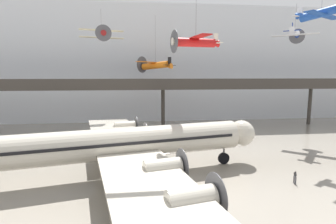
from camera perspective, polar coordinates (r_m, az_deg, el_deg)
The scene contains 10 objects.
ground_plane at distance 23.57m, azimuth 6.07°, elevation -17.41°, with size 260.00×260.00×0.00m, color gray.
hangar_back_wall at distance 58.27m, azimuth -1.93°, elevation 10.43°, with size 140.00×3.00×24.94m.
mezzanine_walkway at distance 48.92m, azimuth -0.99°, elevation 5.36°, with size 110.00×3.20×9.41m.
airliner_silver_main at distance 26.41m, azimuth -11.13°, elevation -6.97°, with size 31.74×36.54×9.30m.
suspended_plane_cream_biplane at distance 47.29m, azimuth -14.25°, elevation 15.91°, with size 7.32×6.08×5.58m.
suspended_plane_red_highwing at distance 30.34m, azimuth 6.02°, elevation 14.90°, with size 5.80×7.01×8.46m.
suspended_plane_white_twin at distance 47.28m, azimuth 25.86°, elevation 15.23°, with size 5.93×5.73×5.80m.
suspended_plane_blue_trainer at distance 38.03m, azimuth 30.39°, elevation 18.04°, with size 6.92×6.20×5.14m.
suspended_plane_orange_highwing at distance 49.43m, azimuth -2.73°, elevation 10.15°, with size 7.34×7.47×10.33m.
info_sign_pedestal at distance 28.03m, azimuth 25.89°, elevation -12.93°, with size 0.25×0.76×1.24m.
Camera 1 is at (-4.81, -20.72, 10.15)m, focal length 28.00 mm.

